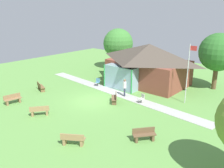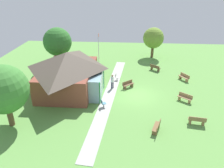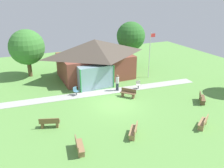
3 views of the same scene
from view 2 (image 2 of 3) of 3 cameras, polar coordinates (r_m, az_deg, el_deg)
ground_plane at (r=23.94m, az=6.52°, el=-2.98°), size 44.00×44.00×0.00m
pavilion at (r=24.53m, az=-11.43°, el=3.49°), size 9.06×7.35×4.49m
footpath at (r=23.97m, az=-0.66°, el=-2.72°), size 20.80×3.16×0.03m
flagpole at (r=29.14m, az=-3.59°, el=8.86°), size 0.64×0.08×5.32m
bench_front_center at (r=23.74m, az=18.94°, el=-3.53°), size 1.26×1.46×0.84m
bench_mid_left at (r=18.72m, az=11.90°, el=-11.24°), size 1.56×0.91×0.84m
bench_rear_near_path at (r=25.29m, az=4.32°, el=-0.18°), size 1.32×1.42×0.84m
bench_lawn_far_right at (r=30.73m, az=11.45°, el=4.28°), size 1.28×1.45×0.84m
bench_front_right at (r=28.65m, az=18.73°, el=1.71°), size 1.49×1.19×0.84m
bench_front_left at (r=20.50m, az=21.81°, el=-9.09°), size 0.65×1.55×0.84m
patio_chair_west at (r=21.44m, az=-2.42°, el=-5.29°), size 0.59×0.59×0.86m
patio_chair_lawn_spare at (r=27.08m, az=1.24°, el=1.78°), size 0.56×0.56×0.86m
visitor_on_path at (r=24.80m, az=0.08°, el=0.94°), size 0.34×0.34×1.74m
tree_behind_pavilion_right at (r=30.70m, az=-14.40°, el=10.85°), size 3.87×3.87×5.86m
tree_behind_pavilion_left at (r=19.50m, az=-27.06°, el=-1.31°), size 4.09×4.09×5.60m
tree_far_east at (r=35.41m, az=11.03°, el=11.97°), size 3.29×3.29×4.86m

